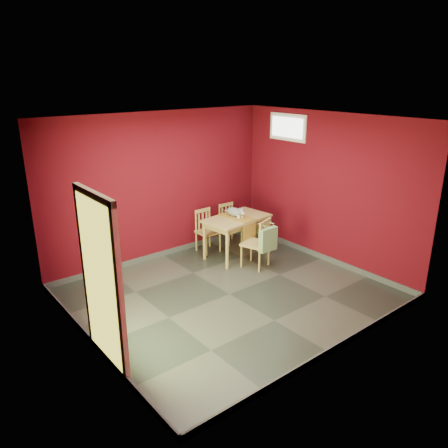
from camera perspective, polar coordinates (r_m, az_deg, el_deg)
ground at (r=6.99m, az=0.72°, el=-9.15°), size 4.50×4.50×0.00m
room_shell at (r=6.96m, az=0.72°, el=-8.78°), size 4.50×4.50×4.50m
doorway at (r=5.15m, az=-15.89°, el=-6.73°), size 0.06×1.01×2.13m
window at (r=8.47m, az=8.31°, el=12.40°), size 0.05×0.90×0.50m
outlet_plate at (r=9.21m, az=0.55°, el=0.02°), size 0.08×0.02×0.12m
dining_table at (r=8.16m, az=1.67°, el=0.25°), size 1.30×0.84×0.77m
table_runner at (r=8.06m, az=2.22°, el=0.30°), size 0.42×0.75×0.36m
chair_far_left at (r=8.48m, az=-2.26°, el=-0.80°), size 0.39×0.39×0.83m
chair_far_right at (r=8.91m, az=0.72°, el=0.13°), size 0.40×0.40×0.81m
chair_near at (r=7.77m, az=4.42°, el=-2.44°), size 0.54×0.54×0.91m
tote_bag at (r=7.62m, az=5.77°, el=-2.00°), size 0.36×0.20×0.49m
cat at (r=8.18m, az=1.38°, el=1.80°), size 0.25×0.45×0.22m
picture_frame at (r=9.29m, az=5.14°, el=-0.41°), size 0.21×0.46×0.44m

